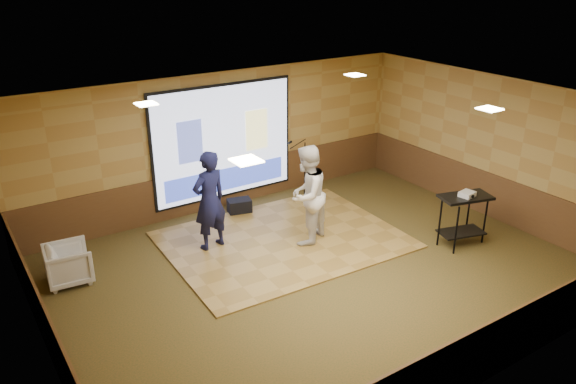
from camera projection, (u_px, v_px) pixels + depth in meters
ground at (317, 271)px, 10.02m from camera, size 9.00×9.00×0.00m
room_shell at (319, 160)px, 9.20m from camera, size 9.04×7.04×3.02m
wainscot_back at (225, 185)px, 12.51m from camera, size 9.00×0.04×0.95m
wainscot_front at (479, 356)px, 7.16m from camera, size 9.00×0.04×0.95m
wainscot_left at (49, 335)px, 7.55m from camera, size 0.04×7.00×0.95m
wainscot_right at (485, 193)px, 12.11m from camera, size 0.04×7.00×0.95m
projector_screen at (224, 143)px, 12.09m from camera, size 3.32×0.06×2.52m
downlight_nw at (146, 104)px, 9.13m from camera, size 0.32×0.32×0.02m
downlight_ne at (355, 75)px, 11.37m from camera, size 0.32×0.32×0.02m
downlight_sw at (246, 160)px, 6.59m from camera, size 0.32×0.32×0.02m
downlight_se at (490, 109)px, 8.83m from camera, size 0.32×0.32×0.02m
dance_floor at (284, 240)px, 11.09m from camera, size 4.58×3.56×0.03m
player_left at (209, 200)px, 10.43m from camera, size 0.78×0.58×1.93m
player_right at (307, 195)px, 10.64m from camera, size 1.18×1.10×1.95m
av_table at (464, 210)px, 10.70m from camera, size 0.97×0.51×1.02m
projector at (467, 194)px, 10.54m from camera, size 0.31×0.27×0.09m
mic_stand at (303, 178)px, 12.87m from camera, size 0.57×0.23×1.45m
banquet_chair at (69, 264)px, 9.58m from camera, size 0.81×0.79×0.68m
duffel_bag at (239, 206)px, 12.24m from camera, size 0.57×0.44×0.31m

